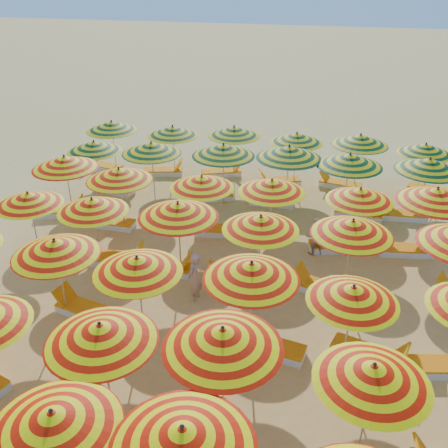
{
  "coord_description": "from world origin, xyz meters",
  "views": [
    {
      "loc": [
        2.7,
        -11.98,
        8.56
      ],
      "look_at": [
        0.0,
        0.5,
        1.6
      ],
      "focal_mm": 40.0,
      "sensor_mm": 36.0,
      "label": 1
    }
  ],
  "objects_px": {
    "umbrella_15": "(251,271)",
    "umbrella_34": "(350,160)",
    "umbrella_41": "(425,149)",
    "lounger_10": "(118,258)",
    "lounger_13": "(323,288)",
    "lounger_7": "(268,346)",
    "lounger_6": "(85,310)",
    "lounger_27": "(222,172)",
    "umbrella_25": "(119,175)",
    "lounger_9": "(437,366)",
    "umbrella_3": "(183,438)",
    "umbrella_38": "(234,131)",
    "lounger_24": "(401,215)",
    "umbrella_37": "(173,131)",
    "umbrella_2": "(53,421)",
    "umbrella_18": "(29,199)",
    "umbrella_24": "(65,162)",
    "umbrella_19": "(92,205)",
    "lounger_21": "(210,196)",
    "umbrella_30": "(94,146)",
    "lounger_15": "(61,211)",
    "umbrella_39": "(297,138)",
    "umbrella_28": "(360,195)",
    "umbrella_13": "(55,248)",
    "umbrella_36": "(112,126)",
    "lounger_12": "(237,281)",
    "lounger_26": "(164,171)",
    "lounger_28": "(279,181)",
    "umbrella_40": "(360,140)",
    "umbrella_8": "(101,333)",
    "umbrella_35": "(429,165)",
    "umbrella_31": "(151,148)",
    "lounger_22": "(270,201)",
    "umbrella_14": "(137,265)",
    "umbrella_26": "(202,182)",
    "umbrella_9": "(223,338)",
    "umbrella_22": "(352,228)",
    "lounger_20": "(115,189)",
    "lounger_8": "(369,354)",
    "beachgoer_b": "(315,236)",
    "lounger_30": "(431,190)",
    "lounger_19": "(407,250)",
    "umbrella_10": "(373,374)",
    "umbrella_21": "(261,223)",
    "lounger_18": "(334,246)",
    "umbrella_16": "(353,294)",
    "umbrella_20": "(178,210)",
    "umbrella_29": "(437,195)",
    "lounger_23": "(360,213)",
    "lounger_17": "(221,230)",
    "lounger_11": "(165,268)"
  },
  "relations": [
    {
      "from": "umbrella_13",
      "to": "umbrella_15",
      "type": "xyz_separation_m",
      "value": [
        4.98,
        -0.06,
        0.05
      ]
    },
    {
      "from": "beachgoer_b",
      "to": "umbrella_31",
      "type": "bearing_deg",
      "value": -46.55
    },
    {
      "from": "umbrella_38",
      "to": "lounger_11",
      "type": "bearing_deg",
      "value": -94.45
    },
    {
      "from": "umbrella_15",
      "to": "umbrella_19",
      "type": "height_order",
      "value": "umbrella_15"
    },
    {
      "from": "umbrella_30",
      "to": "lounger_12",
      "type": "bearing_deg",
      "value": -37.68
    },
    {
      "from": "lounger_6",
      "to": "lounger_8",
      "type": "bearing_deg",
      "value": -168.25
    },
    {
      "from": "umbrella_28",
      "to": "umbrella_40",
      "type": "height_order",
      "value": "umbrella_40"
    },
    {
      "from": "umbrella_24",
      "to": "lounger_9",
      "type": "bearing_deg",
      "value": -24.12
    },
    {
      "from": "umbrella_28",
      "to": "umbrella_30",
      "type": "relative_size",
      "value": 0.95
    },
    {
      "from": "umbrella_16",
      "to": "umbrella_41",
      "type": "relative_size",
      "value": 1.11
    },
    {
      "from": "lounger_21",
      "to": "umbrella_19",
      "type": "bearing_deg",
      "value": 43.93
    },
    {
      "from": "umbrella_37",
      "to": "lounger_7",
      "type": "distance_m",
      "value": 11.53
    },
    {
      "from": "umbrella_21",
      "to": "umbrella_34",
      "type": "xyz_separation_m",
      "value": [
        2.4,
        4.95,
        0.16
      ]
    },
    {
      "from": "lounger_8",
      "to": "lounger_21",
      "type": "xyz_separation_m",
      "value": [
        -5.79,
        7.73,
        0.0
      ]
    },
    {
      "from": "umbrella_13",
      "to": "umbrella_15",
      "type": "relative_size",
      "value": 0.98
    },
    {
      "from": "umbrella_30",
      "to": "umbrella_38",
      "type": "distance_m",
      "value": 5.7
    },
    {
      "from": "umbrella_3",
      "to": "umbrella_38",
      "type": "height_order",
      "value": "umbrella_3"
    },
    {
      "from": "lounger_30",
      "to": "lounger_19",
      "type": "bearing_deg",
      "value": -86.45
    },
    {
      "from": "umbrella_30",
      "to": "lounger_15",
      "type": "bearing_deg",
      "value": -104.35
    },
    {
      "from": "umbrella_36",
      "to": "lounger_12",
      "type": "bearing_deg",
      "value": -47.18
    },
    {
      "from": "lounger_17",
      "to": "lounger_26",
      "type": "distance_m",
      "value": 5.85
    },
    {
      "from": "lounger_15",
      "to": "umbrella_29",
      "type": "bearing_deg",
      "value": -22.48
    },
    {
      "from": "lounger_13",
      "to": "lounger_7",
      "type": "bearing_deg",
      "value": 81.45
    },
    {
      "from": "lounger_11",
      "to": "lounger_28",
      "type": "height_order",
      "value": "same"
    },
    {
      "from": "lounger_24",
      "to": "lounger_6",
      "type": "bearing_deg",
      "value": 37.04
    },
    {
      "from": "umbrella_10",
      "to": "umbrella_38",
      "type": "xyz_separation_m",
      "value": [
        -5.04,
        12.77,
        0.04
      ]
    },
    {
      "from": "umbrella_41",
      "to": "lounger_10",
      "type": "distance_m",
      "value": 12.23
    },
    {
      "from": "lounger_13",
      "to": "lounger_11",
      "type": "bearing_deg",
      "value": 15.2
    },
    {
      "from": "umbrella_37",
      "to": "lounger_21",
      "type": "bearing_deg",
      "value": -44.61
    },
    {
      "from": "lounger_13",
      "to": "lounger_15",
      "type": "distance_m",
      "value": 10.06
    },
    {
      "from": "umbrella_26",
      "to": "umbrella_9",
      "type": "bearing_deg",
      "value": -72.62
    },
    {
      "from": "umbrella_20",
      "to": "lounger_27",
      "type": "xyz_separation_m",
      "value": [
        -0.41,
        7.67,
        -2.01
      ]
    },
    {
      "from": "umbrella_13",
      "to": "umbrella_37",
      "type": "height_order",
      "value": "umbrella_13"
    },
    {
      "from": "lounger_26",
      "to": "lounger_28",
      "type": "height_order",
      "value": "same"
    },
    {
      "from": "umbrella_2",
      "to": "umbrella_18",
      "type": "distance_m",
      "value": 9.0
    },
    {
      "from": "lounger_6",
      "to": "lounger_27",
      "type": "xyz_separation_m",
      "value": [
        1.55,
        10.07,
        0.0
      ]
    },
    {
      "from": "umbrella_14",
      "to": "umbrella_25",
      "type": "bearing_deg",
      "value": 117.06
    },
    {
      "from": "umbrella_39",
      "to": "umbrella_40",
      "type": "distance_m",
      "value": 2.48
    },
    {
      "from": "umbrella_21",
      "to": "lounger_23",
      "type": "xyz_separation_m",
      "value": [
        3.0,
        4.91,
        -1.86
      ]
    },
    {
      "from": "umbrella_8",
      "to": "umbrella_41",
      "type": "height_order",
      "value": "umbrella_8"
    },
    {
      "from": "umbrella_25",
      "to": "lounger_9",
      "type": "height_order",
      "value": "umbrella_25"
    },
    {
      "from": "lounger_18",
      "to": "umbrella_16",
      "type": "bearing_deg",
      "value": 80.34
    },
    {
      "from": "umbrella_41",
      "to": "lounger_21",
      "type": "xyz_separation_m",
      "value": [
        -8.0,
        -2.19,
        -1.79
      ]
    },
    {
      "from": "umbrella_8",
      "to": "umbrella_35",
      "type": "distance_m",
      "value": 12.75
    },
    {
      "from": "umbrella_39",
      "to": "lounger_21",
      "type": "xyz_separation_m",
      "value": [
        -3.07,
        -2.28,
        -1.84
      ]
    },
    {
      "from": "umbrella_22",
      "to": "lounger_20",
      "type": "relative_size",
      "value": 1.48
    },
    {
      "from": "umbrella_2",
      "to": "umbrella_37",
      "type": "distance_m",
      "value": 14.74
    },
    {
      "from": "umbrella_31",
      "to": "lounger_22",
      "type": "distance_m",
      "value": 4.95
    },
    {
      "from": "umbrella_3",
      "to": "umbrella_24",
      "type": "relative_size",
      "value": 0.94
    },
    {
      "from": "umbrella_15",
      "to": "umbrella_34",
      "type": "height_order",
      "value": "umbrella_34"
    }
  ]
}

